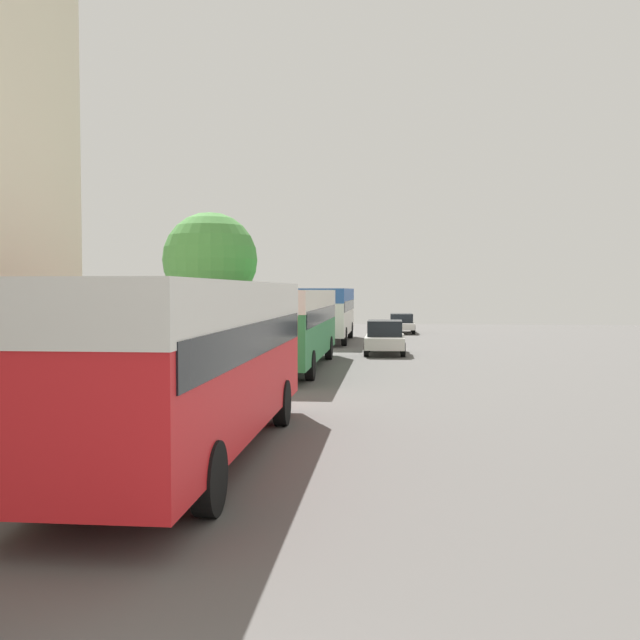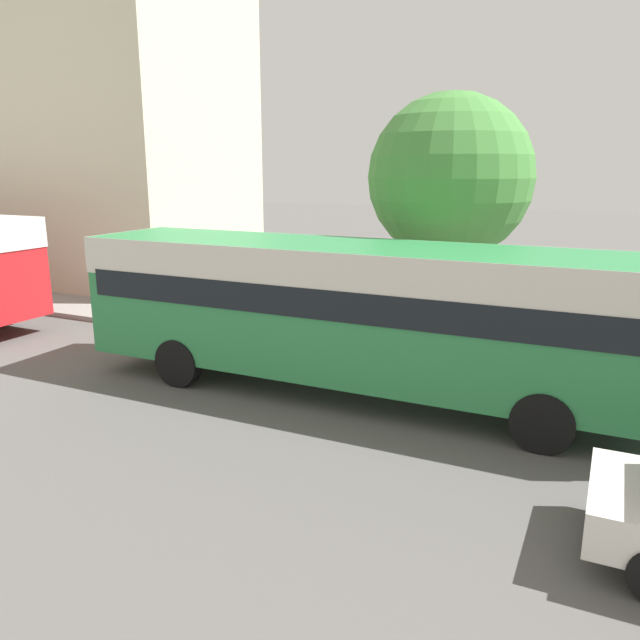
# 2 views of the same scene
# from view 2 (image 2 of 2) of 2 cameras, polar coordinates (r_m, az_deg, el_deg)

# --- Properties ---
(building_midblock) EXTENTS (6.83, 7.71, 11.53)m
(building_midblock) POSITION_cam_2_polar(r_m,az_deg,el_deg) (25.21, -17.45, 16.35)
(building_midblock) COLOR beige
(building_midblock) RESTS_ON ground_plane
(bus_following) EXTENTS (2.52, 11.54, 2.98)m
(bus_following) POSITION_cam_2_polar(r_m,az_deg,el_deg) (11.98, 3.75, 1.92)
(bus_following) COLOR #2D8447
(bus_following) RESTS_ON ground_plane
(pedestrian_near_curb) EXTENTS (0.32, 0.32, 1.67)m
(pedestrian_near_curb) POSITION_cam_2_polar(r_m,az_deg,el_deg) (20.13, -15.86, 3.61)
(pedestrian_near_curb) COLOR #232838
(pedestrian_near_curb) RESTS_ON sidewalk
(street_tree) EXTENTS (3.72, 3.72, 5.89)m
(street_tree) POSITION_cam_2_polar(r_m,az_deg,el_deg) (14.66, 11.81, 12.58)
(street_tree) COLOR brown
(street_tree) RESTS_ON sidewalk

